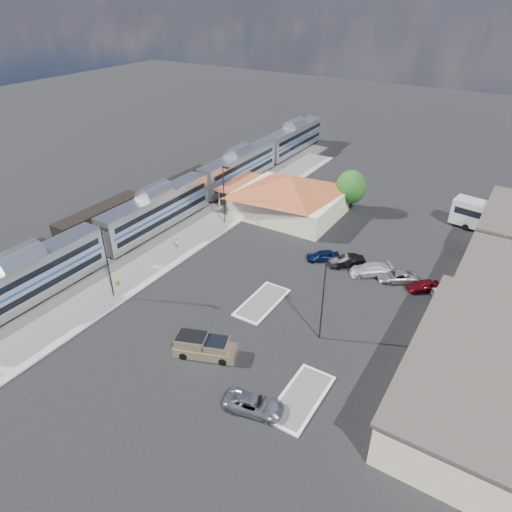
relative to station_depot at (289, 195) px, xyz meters
The scene contains 23 objects.
ground 24.63m from the station_depot, 79.24° to the right, with size 280.00×280.00×0.00m, color black.
railbed 23.14m from the station_depot, 135.78° to the right, with size 16.00×100.00×0.12m, color #4C4944.
platform 19.71m from the station_depot, 112.45° to the right, with size 5.50×92.00×0.18m, color gray.
passenger_train 19.92m from the station_depot, 132.43° to the right, with size 3.00×104.00×5.55m.
freight_cars 27.82m from the station_depot, 134.37° to the right, with size 2.80×46.00×4.00m.
station_depot is the anchor object (origin of this frame).
traffic_island_south 23.80m from the station_depot, 68.74° to the right, with size 3.30×7.50×0.21m.
traffic_island_north 37.12m from the station_depot, 59.88° to the right, with size 3.30×7.50×0.21m.
lamp_plat_s 30.74m from the station_depot, 101.94° to the right, with size 1.08×0.25×9.00m.
lamp_plat_n 10.45m from the station_depot, 128.41° to the right, with size 1.08×0.25×9.00m.
lamp_lot 29.30m from the station_depot, 55.24° to the right, with size 1.08×0.25×9.00m.
tree_depot 9.69m from the station_depot, 38.43° to the left, with size 4.71×4.71×6.63m.
pickup_truck 33.14m from the station_depot, 75.46° to the right, with size 6.43×4.19×2.09m.
suv 38.68m from the station_depot, 65.81° to the right, with size 2.36×5.12×1.42m, color #A0A1A8.
coach_bus 30.08m from the station_depot, 18.24° to the left, with size 13.28×4.86×4.17m.
person_a 29.44m from the station_depot, 104.63° to the right, with size 0.62×0.41×1.69m, color #AEC73E.
person_b 19.28m from the station_depot, 113.49° to the right, with size 0.77×0.60×1.59m, color white.
parked_car_a 14.64m from the station_depot, 43.69° to the right, with size 1.68×4.18×1.43m, color #0D1D41.
parked_car_b 16.89m from the station_depot, 35.34° to the right, with size 1.58×4.52×1.49m, color black.
parked_car_c 19.72m from the station_depot, 30.63° to the right, with size 2.07×5.08×1.47m, color white.
parked_car_d 22.39m from the station_depot, 25.77° to the right, with size 2.12×4.60×1.28m, color #9A9DA3.
parked_car_e 25.41m from the station_depot, 23.23° to the right, with size 1.57×3.90×1.33m, color maroon.
parked_car_f 28.26m from the station_depot, 20.10° to the right, with size 1.56×4.46×1.47m, color black.
Camera 1 is at (25.26, -33.43, 30.80)m, focal length 32.00 mm.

